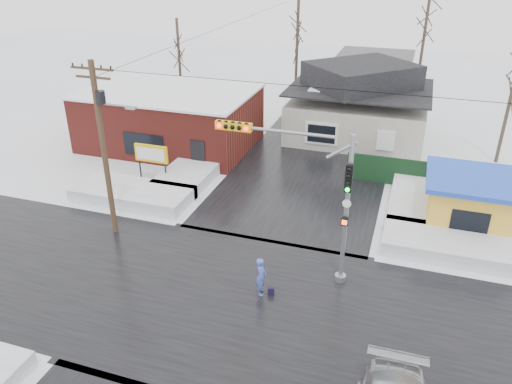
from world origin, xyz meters
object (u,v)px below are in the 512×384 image
(pedestrian, at_px, (261,277))
(traffic_signal, at_px, (311,186))
(marquee_sign, at_px, (151,155))
(utility_pole, at_px, (104,141))
(kiosk, at_px, (468,201))

(pedestrian, bearing_deg, traffic_signal, -54.93)
(traffic_signal, height_order, marquee_sign, traffic_signal)
(marquee_sign, xyz_separation_m, pedestrian, (9.89, -8.52, -1.02))
(utility_pole, bearing_deg, pedestrian, -15.98)
(marquee_sign, bearing_deg, utility_pole, -79.87)
(utility_pole, bearing_deg, traffic_signal, -2.95)
(traffic_signal, distance_m, pedestrian, 4.43)
(traffic_signal, height_order, kiosk, traffic_signal)
(kiosk, distance_m, pedestrian, 12.48)
(pedestrian, bearing_deg, marquee_sign, 32.19)
(utility_pole, distance_m, pedestrian, 10.09)
(marquee_sign, bearing_deg, traffic_signal, -29.72)
(traffic_signal, xyz_separation_m, kiosk, (7.07, 7.03, -3.08))
(marquee_sign, xyz_separation_m, kiosk, (18.50, 0.50, -0.46))
(traffic_signal, bearing_deg, utility_pole, 177.05)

